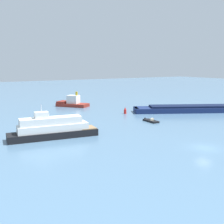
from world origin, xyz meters
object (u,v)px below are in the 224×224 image
at_px(cargo_barge, 206,108).
at_px(channel_buoy_red, 125,111).
at_px(white_riverboat, 53,129).
at_px(tugboat, 72,103).
at_px(fishing_skiff, 151,121).

bearing_deg(cargo_barge, channel_buoy_red, 156.40).
relative_size(white_riverboat, tugboat, 1.56).
xyz_separation_m(cargo_barge, white_riverboat, (-47.50, -4.43, 0.72)).
bearing_deg(cargo_barge, tugboat, 133.29).
bearing_deg(tugboat, fishing_skiff, -80.34).
height_order(fishing_skiff, channel_buoy_red, channel_buoy_red).
height_order(white_riverboat, tugboat, white_riverboat).
bearing_deg(cargo_barge, white_riverboat, -174.67).
distance_m(tugboat, channel_buoy_red, 21.56).
xyz_separation_m(cargo_barge, channel_buoy_red, (-21.65, 9.46, -0.18)).
height_order(cargo_barge, tugboat, cargo_barge).
distance_m(white_riverboat, channel_buoy_red, 29.35).
bearing_deg(channel_buoy_red, cargo_barge, -23.60).
xyz_separation_m(fishing_skiff, cargo_barge, (22.68, 2.68, 0.76)).
xyz_separation_m(white_riverboat, channel_buoy_red, (25.85, 13.89, -0.89)).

